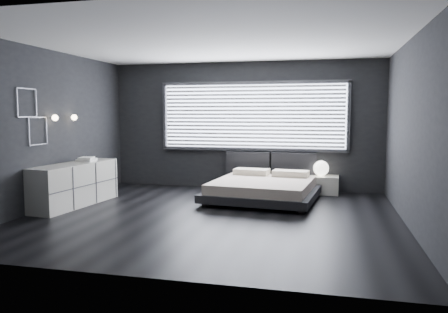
# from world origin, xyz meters

# --- Properties ---
(room) EXTENTS (6.04, 6.00, 2.80)m
(room) POSITION_xyz_m (0.00, 0.00, 1.40)
(room) COLOR black
(room) RESTS_ON ground
(window) EXTENTS (4.14, 0.09, 1.52)m
(window) POSITION_xyz_m (0.20, 2.70, 1.61)
(window) COLOR white
(window) RESTS_ON ground
(headboard) EXTENTS (1.96, 0.16, 0.52)m
(headboard) POSITION_xyz_m (0.62, 2.64, 0.57)
(headboard) COLOR black
(headboard) RESTS_ON ground
(sconce_near) EXTENTS (0.18, 0.11, 0.11)m
(sconce_near) POSITION_xyz_m (-2.88, 0.05, 1.60)
(sconce_near) COLOR silver
(sconce_near) RESTS_ON ground
(sconce_far) EXTENTS (0.18, 0.11, 0.11)m
(sconce_far) POSITION_xyz_m (-2.88, 0.65, 1.60)
(sconce_far) COLOR silver
(sconce_far) RESTS_ON ground
(wall_art_upper) EXTENTS (0.01, 0.48, 0.48)m
(wall_art_upper) POSITION_xyz_m (-2.98, -0.55, 1.85)
(wall_art_upper) COLOR #47474C
(wall_art_upper) RESTS_ON ground
(wall_art_lower) EXTENTS (0.01, 0.48, 0.48)m
(wall_art_lower) POSITION_xyz_m (-2.98, -0.30, 1.38)
(wall_art_lower) COLOR #47474C
(wall_art_lower) RESTS_ON ground
(bed) EXTENTS (2.19, 2.11, 0.52)m
(bed) POSITION_xyz_m (0.63, 1.44, 0.24)
(bed) COLOR black
(bed) RESTS_ON ground
(nightstand) EXTENTS (0.65, 0.55, 0.37)m
(nightstand) POSITION_xyz_m (1.75, 2.50, 0.19)
(nightstand) COLOR silver
(nightstand) RESTS_ON ground
(orb_lamp) EXTENTS (0.32, 0.32, 0.32)m
(orb_lamp) POSITION_xyz_m (1.70, 2.49, 0.53)
(orb_lamp) COLOR white
(orb_lamp) RESTS_ON nightstand
(dresser) EXTENTS (0.75, 1.98, 0.77)m
(dresser) POSITION_xyz_m (-2.66, 0.24, 0.39)
(dresser) COLOR silver
(dresser) RESTS_ON ground
(book_stack) EXTENTS (0.32, 0.40, 0.08)m
(book_stack) POSITION_xyz_m (-2.64, 0.64, 0.81)
(book_stack) COLOR silver
(book_stack) RESTS_ON dresser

